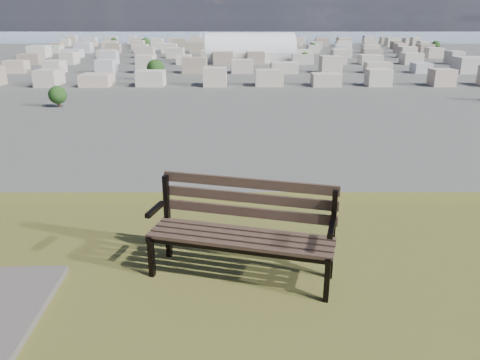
{
  "coord_description": "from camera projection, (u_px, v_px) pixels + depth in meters",
  "views": [
    {
      "loc": [
        -1.22,
        -1.87,
        27.37
      ],
      "look_at": [
        -1.21,
        4.08,
        25.3
      ],
      "focal_mm": 35.0,
      "sensor_mm": 36.0,
      "label": 1
    }
  ],
  "objects": [
    {
      "name": "bay_water",
      "position": [
        240.0,
        34.0,
        861.05
      ],
      "size": [
        2400.0,
        700.0,
        0.12
      ],
      "primitive_type": "cube",
      "color": "#8698AA",
      "rests_on": "ground"
    },
    {
      "name": "arena",
      "position": [
        250.0,
        53.0,
        307.74
      ],
      "size": [
        59.82,
        28.74,
        24.57
      ],
      "rotation": [
        0.0,
        0.0,
        0.07
      ],
      "color": "beige",
      "rests_on": "ground"
    },
    {
      "name": "city_trees",
      "position": [
        201.0,
        54.0,
        310.49
      ],
      "size": [
        406.52,
        387.2,
        9.98
      ],
      "color": "#36271B",
      "rests_on": "ground"
    },
    {
      "name": "far_hills",
      "position": [
        218.0,
        19.0,
        1327.76
      ],
      "size": [
        2050.0,
        340.0,
        60.0
      ],
      "color": "#8E9CB0",
      "rests_on": "ground"
    },
    {
      "name": "park_bench",
      "position": [
        243.0,
        224.0,
        4.44
      ],
      "size": [
        1.82,
        0.99,
        0.91
      ],
      "rotation": [
        0.0,
        0.0,
        -0.26
      ],
      "color": "#4A352A",
      "rests_on": "hilltop_mesa"
    },
    {
      "name": "city_blocks",
      "position": [
        241.0,
        49.0,
        382.26
      ],
      "size": [
        395.0,
        361.0,
        7.0
      ],
      "color": "beige",
      "rests_on": "ground"
    }
  ]
}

